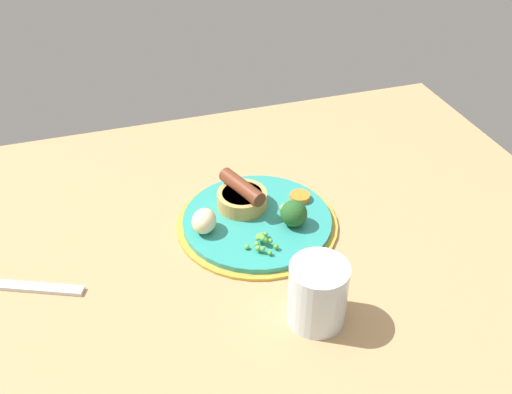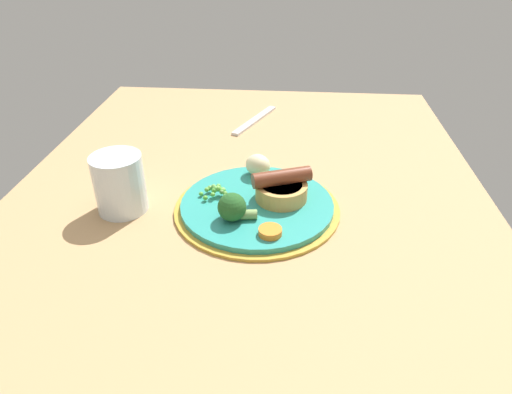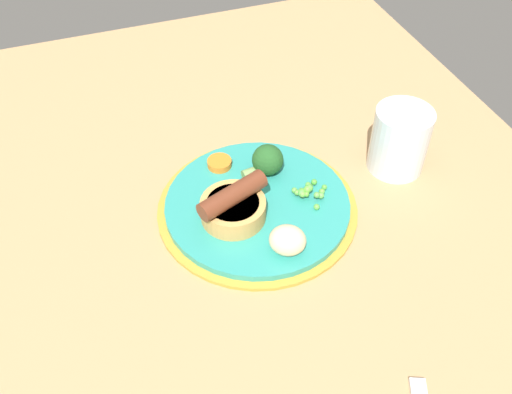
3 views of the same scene
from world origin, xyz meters
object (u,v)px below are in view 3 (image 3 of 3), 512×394
Objects in this scene: sausage_pudding at (233,206)px; broccoli_floret_far at (267,161)px; pea_pile at (309,191)px; carrot_slice_2 at (219,163)px; potato_chunk_0 at (288,240)px; dinner_plate at (257,206)px; drinking_glass at (400,140)px.

sausage_pudding is 1.63× the size of broccoli_floret_far.
pea_pile is 1.47× the size of carrot_slice_2.
sausage_pudding is 8.50cm from potato_chunk_0.
pea_pile is 9.57cm from potato_chunk_0.
pea_pile is 13.24cm from carrot_slice_2.
dinner_plate is 7.80× the size of carrot_slice_2.
pea_pile reaches higher than carrot_slice_2.
broccoli_floret_far is at bearing -151.16° from pea_pile.
dinner_plate is 2.81× the size of drinking_glass.
pea_pile is 1.11× the size of potato_chunk_0.
potato_chunk_0 is at bearing -107.73° from broccoli_floret_far.
carrot_slice_2 is at bearing -163.05° from dinner_plate.
broccoli_floret_far is at bearing 169.52° from potato_chunk_0.
drinking_glass is at bearing 73.93° from carrot_slice_2.
sausage_pudding is at bearing -83.31° from drinking_glass.
sausage_pudding is 1.94× the size of pea_pile.
sausage_pudding reaches higher than carrot_slice_2.
sausage_pudding reaches higher than potato_chunk_0.
sausage_pudding is (1.40, -3.70, 2.78)cm from dinner_plate.
potato_chunk_0 is at bearing 10.26° from carrot_slice_2.
broccoli_floret_far is 0.63× the size of drinking_glass.
broccoli_floret_far is 13.92cm from potato_chunk_0.
dinner_plate is 6.93cm from pea_pile.
broccoli_floret_far is 6.71cm from carrot_slice_2.
sausage_pudding is at bearing -149.87° from potato_chunk_0.
drinking_glass reaches higher than dinner_plate.
pea_pile is 14.92cm from drinking_glass.
sausage_pudding is at bearing -144.24° from broccoli_floret_far.
dinner_plate is 2.73× the size of sausage_pudding.
drinking_glass is at bearing 94.08° from dinner_plate.
broccoli_floret_far is (-6.29, -3.46, 1.04)cm from pea_pile.
drinking_glass is (-2.85, 14.47, 2.23)cm from pea_pile.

